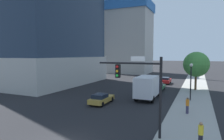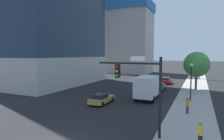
% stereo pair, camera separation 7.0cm
% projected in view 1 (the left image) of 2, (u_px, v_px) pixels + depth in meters
% --- Properties ---
extents(sidewalk, '(4.54, 120.00, 0.15)m').
position_uv_depth(sidewalk, '(193.00, 98.00, 28.31)').
color(sidewalk, '#9E9B93').
rests_on(sidewalk, ground).
extents(construction_building, '(22.75, 13.79, 32.90)m').
position_uv_depth(construction_building, '(130.00, 34.00, 67.08)').
color(construction_building, '#B2AFA8').
rests_on(construction_building, ground).
extents(traffic_light_pole, '(5.00, 0.48, 5.98)m').
position_uv_depth(traffic_light_pole, '(140.00, 81.00, 14.67)').
color(traffic_light_pole, black).
rests_on(traffic_light_pole, sidewalk).
extents(street_lamp, '(0.44, 0.44, 4.95)m').
position_uv_depth(street_lamp, '(191.00, 76.00, 26.04)').
color(street_lamp, black).
rests_on(street_lamp, sidewalk).
extents(street_tree, '(4.33, 4.33, 6.60)m').
position_uv_depth(street_tree, '(196.00, 64.00, 33.81)').
color(street_tree, brown).
rests_on(street_tree, sidewalk).
extents(car_gold, '(1.79, 4.20, 1.32)m').
position_uv_depth(car_gold, '(101.00, 99.00, 24.95)').
color(car_gold, '#AD8938').
rests_on(car_gold, ground).
extents(car_green, '(1.86, 4.76, 1.37)m').
position_uv_depth(car_green, '(158.00, 86.00, 34.42)').
color(car_green, '#1E6638').
rests_on(car_green, ground).
extents(car_red, '(1.87, 4.04, 1.43)m').
position_uv_depth(car_red, '(166.00, 80.00, 42.25)').
color(car_red, red).
rests_on(car_red, ground).
extents(box_truck, '(2.50, 6.78, 3.27)m').
position_uv_depth(box_truck, '(148.00, 86.00, 27.57)').
color(box_truck, '#1E4799').
rests_on(box_truck, ground).
extents(pedestrian_yellow_shirt, '(0.34, 0.34, 1.67)m').
position_uv_depth(pedestrian_yellow_shirt, '(201.00, 134.00, 12.98)').
color(pedestrian_yellow_shirt, black).
rests_on(pedestrian_yellow_shirt, sidewalk).
extents(pedestrian_orange_shirt, '(0.34, 0.34, 1.70)m').
position_uv_depth(pedestrian_orange_shirt, '(187.00, 105.00, 20.31)').
color(pedestrian_orange_shirt, '#38334C').
rests_on(pedestrian_orange_shirt, sidewalk).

